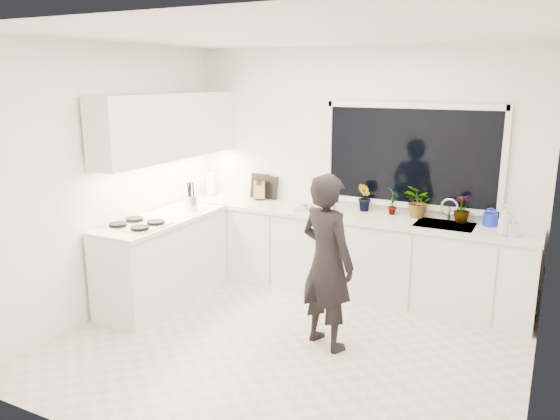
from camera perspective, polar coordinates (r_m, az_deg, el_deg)
The scene contains 25 objects.
floor at distance 5.09m, azimuth 0.78°, elevation -14.12°, with size 4.00×3.50×0.02m, color beige.
wall_back at distance 6.21m, azimuth 8.10°, elevation 4.16°, with size 4.00×0.02×2.70m, color white.
wall_left at distance 5.78m, azimuth -17.34°, elevation 2.95°, with size 0.02×3.50×2.70m, color white.
wall_right at distance 4.16m, azimuth 26.49°, elevation -1.91°, with size 0.02×3.50×2.70m, color white.
ceiling at distance 4.52m, azimuth 0.90°, elevation 18.07°, with size 4.00×3.50×0.02m, color white.
window at distance 5.98m, azimuth 13.50°, elevation 5.49°, with size 1.80×0.02×1.00m, color black.
base_cabinets_back at distance 6.15m, azimuth 6.85°, elevation -4.66°, with size 3.92×0.58×0.88m, color white.
base_cabinets_left at distance 6.03m, azimuth -12.08°, elevation -5.23°, with size 0.58×1.60×0.88m, color white.
countertop_back at distance 6.01m, azimuth 6.94°, elevation -0.52°, with size 3.94×0.62×0.04m, color silver.
countertop_left at distance 5.90m, azimuth -12.30°, elevation -1.00°, with size 0.62×1.60×0.04m, color silver.
upper_cabinets at distance 6.09m, azimuth -11.54°, elevation 8.57°, with size 0.34×2.10×0.70m, color white.
sink at distance 5.76m, azimuth 16.80°, elevation -1.94°, with size 0.58×0.42×0.14m, color silver.
faucet at distance 5.92m, azimuth 17.27°, elevation 0.02°, with size 0.03×0.03×0.22m, color silver.
stovetop at distance 5.65m, azimuth -14.72°, elevation -1.42°, with size 0.56×0.48×0.03m, color black.
person at distance 4.82m, azimuth 4.93°, elevation -5.42°, with size 0.58×0.38×1.58m, color black.
pizza_tray at distance 6.11m, azimuth 3.80°, elevation 0.13°, with size 0.44×0.33×0.03m, color silver.
pizza at distance 6.11m, azimuth 3.80°, elevation 0.28°, with size 0.41×0.29×0.01m, color #AE1726.
watering_can at distance 5.84m, azimuth 21.12°, elevation -0.92°, with size 0.14×0.14×0.13m, color #1628CE.
paper_towel_roll at distance 6.91m, azimuth -7.23°, elevation 2.62°, with size 0.11×0.11×0.26m, color white.
knife_block at distance 6.60m, azimuth -2.17°, elevation 2.01°, with size 0.13×0.10×0.22m, color #A4844C.
utensil_crock at distance 6.18m, azimuth -9.23°, elevation 0.76°, with size 0.13×0.13×0.16m, color #A8A9AD.
picture_frame_large at distance 6.64m, azimuth -1.13°, elevation 2.35°, with size 0.22×0.02×0.28m, color black.
picture_frame_small at distance 6.70m, azimuth -2.11°, elevation 2.54°, with size 0.25×0.02×0.30m, color black.
herb_plants at distance 5.93m, azimuth 13.80°, elevation 0.82°, with size 1.25×0.41×0.34m.
soap_bottles at distance 5.50m, azimuth 22.62°, elevation -1.15°, with size 0.21×0.16×0.30m.
Camera 1 is at (2.00, -4.03, 2.37)m, focal length 35.00 mm.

